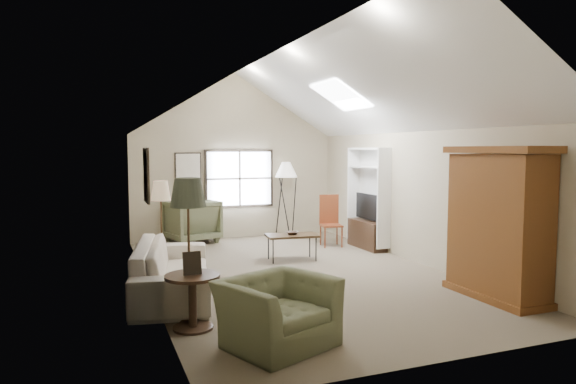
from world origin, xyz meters
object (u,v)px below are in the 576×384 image
object	(u,v)px
sofa	(173,269)
armchair_far	(191,221)
side_chair	(331,221)
side_table	(193,302)
armchair_near	(277,312)
armoire	(498,223)
coffee_table	(292,247)

from	to	relation	value
sofa	armchair_far	world-z (taller)	armchair_far
side_chair	side_table	bearing A→B (deg)	-122.49
armchair_near	side_chair	bearing A→B (deg)	35.87
sofa	side_table	xyz separation A→B (m)	(0.00, -1.60, -0.06)
armchair_near	armchair_far	size ratio (longest dim) A/B	1.04
sofa	armchair_far	distance (m)	4.34
armoire	sofa	size ratio (longest dim) A/B	0.83
side_table	side_chair	xyz separation A→B (m)	(3.88, 4.18, 0.24)
armoire	armchair_near	size ratio (longest dim) A/B	1.92
armchair_near	coffee_table	xyz separation A→B (m)	(1.75, 4.00, -0.12)
coffee_table	side_chair	distance (m)	1.73
armchair_far	coffee_table	xyz separation A→B (m)	(1.47, -2.66, -0.25)
armoire	armchair_near	xyz separation A→B (m)	(-3.61, -0.56, -0.73)
armchair_far	side_chair	distance (m)	3.26
sofa	side_table	size ratio (longest dim) A/B	3.99
armchair_far	armchair_near	bearing A→B (deg)	71.65
armoire	sofa	xyz separation A→B (m)	(-4.38, 1.90, -0.71)
sofa	side_table	distance (m)	1.60
side_table	armchair_far	bearing A→B (deg)	79.65
armoire	armchair_far	size ratio (longest dim) A/B	2.00
armchair_far	side_table	world-z (taller)	armchair_far
sofa	coffee_table	world-z (taller)	sofa
coffee_table	side_chair	bearing A→B (deg)	37.49
side_table	armchair_near	bearing A→B (deg)	-47.79
sofa	coffee_table	xyz separation A→B (m)	(2.53, 1.54, -0.13)
sofa	side_table	bearing A→B (deg)	-169.48
side_chair	armoire	bearing A→B (deg)	-73.23
armchair_far	side_chair	size ratio (longest dim) A/B	0.96
side_table	side_chair	world-z (taller)	side_chair
armchair_near	armchair_far	bearing A→B (deg)	65.10
armoire	coffee_table	world-z (taller)	armoire
coffee_table	side_table	world-z (taller)	side_table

